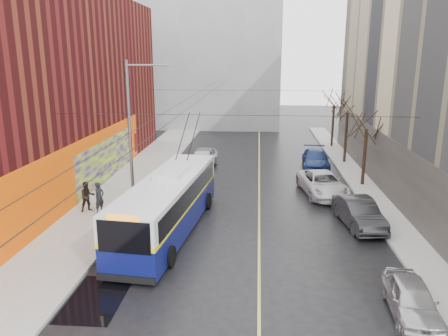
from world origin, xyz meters
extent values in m
plane|color=black|center=(0.00, 0.00, 0.00)|extent=(140.00, 140.00, 0.00)
cube|color=gray|center=(-8.00, 12.00, 0.07)|extent=(4.00, 60.00, 0.15)
cube|color=gray|center=(9.00, 12.00, 0.07)|extent=(2.00, 60.00, 0.15)
cube|color=#BFB74C|center=(1.50, 14.00, 0.00)|extent=(0.12, 50.00, 0.01)
cube|color=#4E0F10|center=(-16.00, 14.00, 7.00)|extent=(12.00, 36.00, 14.00)
cube|color=#F15205|center=(-9.96, 10.00, 2.00)|extent=(0.08, 28.00, 4.00)
cube|color=#36048D|center=(-9.92, 16.00, 1.60)|extent=(0.06, 12.00, 3.20)
cube|color=#4C4742|center=(9.97, 14.00, 2.00)|extent=(0.06, 36.00, 4.00)
cube|color=gray|center=(-6.00, 45.00, 9.00)|extent=(20.00, 12.00, 18.00)
cylinder|color=slate|center=(-6.30, 10.00, 4.50)|extent=(0.20, 0.20, 9.00)
cube|color=maroon|center=(-5.95, 10.00, 4.20)|extent=(0.04, 0.60, 1.10)
cylinder|color=slate|center=(-5.10, 10.00, 8.70)|extent=(2.40, 0.10, 0.10)
cube|color=slate|center=(-4.00, 10.00, 8.60)|extent=(0.50, 0.22, 0.12)
cylinder|color=black|center=(-3.80, 15.00, 6.20)|extent=(0.02, 60.00, 0.02)
cylinder|color=black|center=(-2.80, 15.00, 6.20)|extent=(0.02, 60.00, 0.02)
cylinder|color=black|center=(0.00, 6.00, 6.40)|extent=(18.00, 0.02, 0.02)
cylinder|color=black|center=(0.00, 22.00, 6.40)|extent=(18.00, 0.02, 0.02)
cylinder|color=black|center=(9.00, 16.00, 2.10)|extent=(0.24, 0.24, 4.20)
cylinder|color=black|center=(9.00, 23.00, 2.24)|extent=(0.24, 0.24, 4.48)
cylinder|color=black|center=(9.00, 30.00, 2.18)|extent=(0.24, 0.24, 4.37)
cube|color=black|center=(-4.86, -0.44, 0.00)|extent=(2.13, 3.56, 0.01)
ellipsoid|color=slate|center=(-2.19, 10.13, 7.68)|extent=(0.44, 0.20, 0.12)
ellipsoid|color=slate|center=(-2.18, 9.57, 8.48)|extent=(0.44, 0.20, 0.12)
ellipsoid|color=slate|center=(-4.11, 9.59, 7.01)|extent=(0.44, 0.20, 0.12)
cube|color=#0A0F4F|center=(-3.36, 6.49, 0.93)|extent=(3.73, 11.98, 1.47)
cube|color=silver|center=(-3.36, 6.49, 2.31)|extent=(3.73, 11.98, 1.28)
cube|color=yellow|center=(-3.36, 6.49, 1.67)|extent=(3.77, 12.02, 0.22)
cube|color=black|center=(-3.95, 0.62, 2.16)|extent=(2.25, 0.27, 1.37)
cube|color=black|center=(-2.76, 12.36, 2.16)|extent=(2.25, 0.27, 1.18)
cube|color=black|center=(-4.65, 6.62, 2.21)|extent=(1.13, 10.75, 0.98)
cube|color=black|center=(-2.07, 6.36, 2.21)|extent=(1.13, 10.75, 0.98)
cube|color=silver|center=(-3.26, 7.47, 3.09)|extent=(1.66, 3.07, 0.29)
cube|color=black|center=(-3.95, 0.58, 0.34)|extent=(2.55, 0.37, 0.29)
cylinder|color=black|center=(-5.02, 2.71, 0.49)|extent=(0.39, 1.01, 0.98)
cylinder|color=black|center=(-2.48, 2.46, 0.49)|extent=(0.39, 1.01, 0.98)
cylinder|color=black|center=(-4.23, 10.53, 0.49)|extent=(0.39, 1.01, 0.98)
cylinder|color=black|center=(-1.69, 10.27, 0.49)|extent=(0.39, 1.01, 0.98)
cylinder|color=black|center=(-3.25, 10.92, 4.52)|extent=(0.40, 3.40, 2.41)
cylinder|color=black|center=(-2.57, 10.85, 4.52)|extent=(0.40, 3.40, 2.41)
imported|color=#B5B4B9|center=(7.00, -0.62, 0.66)|extent=(1.79, 3.97, 1.32)
imported|color=#2A2A2D|center=(7.00, 8.07, 0.78)|extent=(2.33, 4.92, 1.56)
imported|color=silver|center=(5.80, 13.71, 0.77)|extent=(3.40, 5.89, 1.54)
imported|color=navy|center=(6.24, 21.05, 0.78)|extent=(2.49, 5.46, 1.55)
imported|color=silver|center=(-3.28, 20.46, 0.84)|extent=(2.43, 5.09, 1.68)
imported|color=black|center=(-7.92, 8.59, 1.10)|extent=(0.69, 0.81, 1.89)
imported|color=black|center=(-8.75, 8.85, 1.07)|extent=(1.13, 1.09, 1.84)
camera|label=1|loc=(1.32, -15.22, 9.20)|focal=35.00mm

